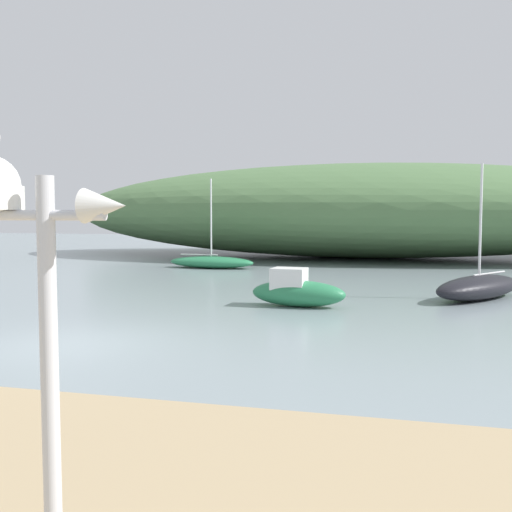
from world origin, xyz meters
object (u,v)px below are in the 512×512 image
at_px(sailboat_far_right, 211,262).
at_px(sailboat_inner_mooring, 479,287).
at_px(mast_structure, 15,238).
at_px(motorboat_off_point, 297,291).

xyz_separation_m(sailboat_far_right, sailboat_inner_mooring, (11.63, -8.05, 0.08)).
distance_m(mast_structure, sailboat_far_right, 25.38).
xyz_separation_m(motorboat_off_point, sailboat_inner_mooring, (5.36, 2.86, -0.07)).
bearing_deg(sailboat_inner_mooring, motorboat_off_point, -151.96).
bearing_deg(mast_structure, sailboat_inner_mooring, 73.41).
xyz_separation_m(mast_structure, sailboat_far_right, (-6.77, 24.36, -2.25)).
xyz_separation_m(mast_structure, sailboat_inner_mooring, (4.86, 16.32, -2.17)).
xyz_separation_m(sailboat_far_right, motorboat_off_point, (6.27, -10.90, 0.15)).
distance_m(sailboat_far_right, motorboat_off_point, 12.57).
bearing_deg(sailboat_inner_mooring, sailboat_far_right, 145.32).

